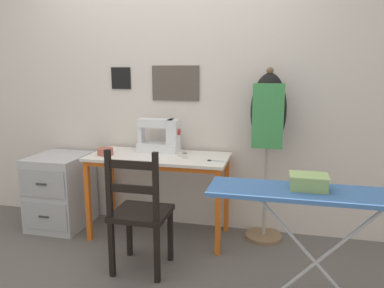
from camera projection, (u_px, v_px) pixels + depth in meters
ground_plane at (150, 249)px, 3.11m from camera, size 14.00×14.00×0.00m
wall_back at (169, 91)px, 3.45m from camera, size 10.00×0.07×2.55m
sewing_table at (158, 166)px, 3.23m from camera, size 1.21×0.54×0.74m
sewing_machine at (161, 137)px, 3.34m from camera, size 0.38×0.19×0.32m
fabric_bowl at (105, 151)px, 3.24m from camera, size 0.14×0.14×0.06m
scissors at (213, 161)px, 3.03m from camera, size 0.15×0.06×0.01m
thread_spool_near_machine at (180, 154)px, 3.20m from camera, size 0.04×0.04×0.03m
thread_spool_mid_table at (185, 156)px, 3.12m from camera, size 0.04×0.04×0.04m
wooden_chair at (140, 214)px, 2.70m from camera, size 0.40×0.38×0.93m
filing_cabinet at (61, 191)px, 3.53m from camera, size 0.48×0.56×0.68m
dress_form at (268, 121)px, 3.11m from camera, size 0.32×0.32×1.49m
ironing_board at (320, 200)px, 2.03m from camera, size 1.22×0.32×0.82m
storage_box at (309, 182)px, 2.06m from camera, size 0.21×0.16×0.08m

